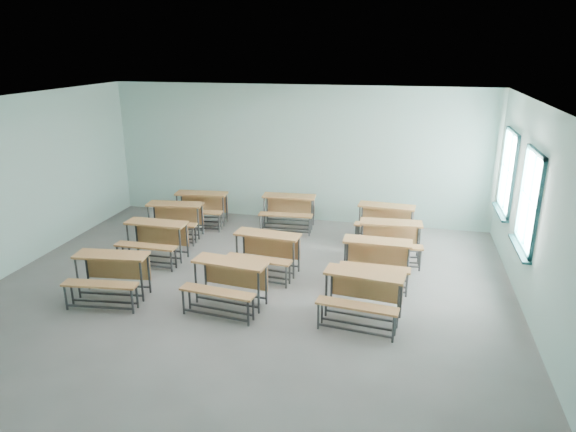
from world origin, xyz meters
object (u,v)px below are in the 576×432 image
Objects in this scene: desk_unit_r2c2 at (390,235)px; desk_unit_r3c2 at (385,217)px; desk_unit_r3c1 at (288,207)px; desk_unit_r0c2 at (362,290)px; desk_unit_r0c0 at (110,270)px; desk_unit_r2c0 at (174,216)px; desk_unit_r1c0 at (155,236)px; desk_unit_r0c1 at (228,278)px; desk_unit_r3c0 at (201,204)px; desk_unit_r1c1 at (266,248)px; desk_unit_r1c2 at (377,256)px.

desk_unit_r2c2 and desk_unit_r3c2 have the same top height.
desk_unit_r0c2 is at bearing -65.63° from desk_unit_r3c1.
desk_unit_r0c0 is 2.91m from desk_unit_r2c0.
desk_unit_r0c2 and desk_unit_r1c0 have the same top height.
desk_unit_r0c1 is at bearing -1.52° from desk_unit_r0c0.
desk_unit_r2c0 is at bearing 154.67° from desk_unit_r0c2.
desk_unit_r3c0 is at bearing 124.53° from desk_unit_r0c1.
desk_unit_r0c1 is 4.31m from desk_unit_r3c2.
desk_unit_r0c2 is (4.13, 0.21, 0.00)m from desk_unit_r0c0.
desk_unit_r0c1 is at bearing -172.59° from desk_unit_r0c2.
desk_unit_r0c2 is 5.48m from desk_unit_r3c0.
desk_unit_r0c1 is 1.38m from desk_unit_r1c1.
desk_unit_r2c0 and desk_unit_r3c1 have the same top height.
desk_unit_r0c1 is at bearing -35.93° from desk_unit_r1c0.
desk_unit_r2c2 is 1.11m from desk_unit_r3c2.
desk_unit_r1c1 is at bearing 27.82° from desk_unit_r0c0.
desk_unit_r0c0 and desk_unit_r0c1 have the same top height.
desk_unit_r3c0 and desk_unit_r3c1 have the same top height.
desk_unit_r0c1 is 1.01× the size of desk_unit_r1c1.
desk_unit_r1c2 is at bearing 14.56° from desk_unit_r0c0.
desk_unit_r3c0 and desk_unit_r3c2 have the same top height.
desk_unit_r0c2 and desk_unit_r2c2 have the same top height.
desk_unit_r1c2 and desk_unit_r3c2 have the same top height.
desk_unit_r1c0 is at bearing -88.32° from desk_unit_r2c0.
desk_unit_r2c0 is 0.97m from desk_unit_r3c0.
desk_unit_r0c1 is 1.00× the size of desk_unit_r0c2.
desk_unit_r2c0 is at bearing -164.12° from desk_unit_r3c2.
desk_unit_r3c2 is at bearing -5.89° from desk_unit_r3c0.
desk_unit_r0c0 is at bearing -120.50° from desk_unit_r3c1.
desk_unit_r0c0 and desk_unit_r0c2 have the same top height.
desk_unit_r1c0 is at bearing -97.38° from desk_unit_r3c0.
desk_unit_r0c1 is 2.14m from desk_unit_r0c2.
desk_unit_r3c1 is at bearing 56.57° from desk_unit_r0c0.
desk_unit_r0c0 is 1.00× the size of desk_unit_r2c0.
desk_unit_r2c0 is at bearing -109.87° from desk_unit_r3c0.
desk_unit_r1c1 and desk_unit_r3c1 have the same top height.
desk_unit_r0c2 is (2.14, 0.04, 0.00)m from desk_unit_r0c1.
desk_unit_r3c2 is (2.31, 3.65, 0.00)m from desk_unit_r0c1.
desk_unit_r0c0 is at bearing -134.00° from desk_unit_r3c2.
desk_unit_r0c0 is 4.14m from desk_unit_r0c2.
desk_unit_r3c1 is (2.29, 1.19, 0.00)m from desk_unit_r2c0.
desk_unit_r2c2 is at bearing -19.85° from desk_unit_r3c0.
desk_unit_r0c1 is 1.06× the size of desk_unit_r1c0.
desk_unit_r0c2 is 2.31m from desk_unit_r1c1.
desk_unit_r3c2 is (0.17, 3.61, 0.00)m from desk_unit_r0c2.
desk_unit_r3c2 is at bearing 94.33° from desk_unit_r2c2.
desk_unit_r0c1 is at bearing -95.38° from desk_unit_r1c1.
desk_unit_r1c0 is 4.84m from desk_unit_r3c2.
desk_unit_r1c0 and desk_unit_r3c0 have the same top height.
desk_unit_r0c0 is at bearing -88.31° from desk_unit_r1c0.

